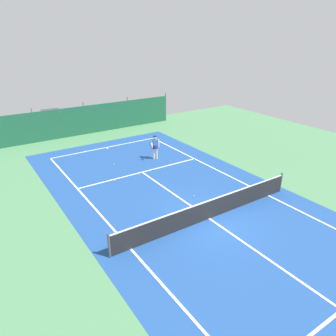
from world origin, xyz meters
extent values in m
plane|color=#4C8456|center=(0.00, 0.00, 0.00)|extent=(36.00, 36.00, 0.00)
cube|color=#1E478C|center=(0.00, 0.00, 0.00)|extent=(11.02, 26.60, 0.01)
cube|color=white|center=(0.00, 11.90, 0.01)|extent=(8.22, 0.10, 0.01)
cube|color=white|center=(-4.11, 0.00, 0.01)|extent=(0.10, 23.80, 0.01)
cube|color=white|center=(4.11, 0.00, 0.01)|extent=(0.10, 23.80, 0.01)
cube|color=white|center=(0.00, 6.40, 0.01)|extent=(8.22, 0.10, 0.01)
cube|color=white|center=(0.00, 0.00, 0.01)|extent=(0.10, 12.80, 0.01)
cube|color=white|center=(0.00, 11.75, 0.01)|extent=(0.10, 0.30, 0.01)
cube|color=black|center=(0.00, 0.00, 0.47)|extent=(9.92, 0.03, 0.95)
cube|color=white|center=(0.00, 0.00, 0.97)|extent=(9.92, 0.04, 0.05)
cylinder|color=#47474C|center=(-5.01, 0.00, 0.55)|extent=(0.10, 0.10, 1.10)
cylinder|color=#47474C|center=(5.01, 0.00, 0.55)|extent=(0.10, 0.10, 1.10)
cube|color=#195138|center=(0.00, 16.08, 1.20)|extent=(16.22, 0.06, 2.40)
cylinder|color=#595B60|center=(-4.05, 16.14, 1.35)|extent=(0.08, 0.08, 2.70)
cylinder|color=#595B60|center=(0.00, 16.14, 1.35)|extent=(0.08, 0.08, 2.70)
cylinder|color=#595B60|center=(4.05, 16.14, 1.35)|extent=(0.08, 0.08, 2.70)
cylinder|color=#595B60|center=(8.11, 16.14, 1.35)|extent=(0.08, 0.08, 2.70)
cube|color=#234C1E|center=(0.00, 16.68, 0.55)|extent=(14.60, 0.70, 1.10)
cylinder|color=beige|center=(1.95, 7.82, 0.41)|extent=(0.12, 0.12, 0.82)
cylinder|color=beige|center=(1.78, 7.91, 0.41)|extent=(0.12, 0.12, 0.82)
cylinder|color=navy|center=(1.87, 7.87, 0.90)|extent=(0.40, 0.40, 0.22)
cube|color=#2D6BB7|center=(1.87, 7.87, 1.10)|extent=(0.41, 0.34, 0.56)
sphere|color=beige|center=(1.87, 7.87, 1.53)|extent=(0.22, 0.22, 0.22)
cylinder|color=black|center=(1.87, 7.87, 1.62)|extent=(0.23, 0.23, 0.04)
cylinder|color=beige|center=(2.07, 7.76, 1.13)|extent=(0.09, 0.09, 0.58)
cylinder|color=beige|center=(1.61, 7.86, 1.13)|extent=(0.32, 0.51, 0.41)
cylinder|color=black|center=(1.43, 7.62, 1.02)|extent=(0.15, 0.26, 0.13)
torus|color=teal|center=(1.43, 7.62, 1.24)|extent=(0.33, 0.25, 0.29)
sphere|color=#CCDB33|center=(-1.94, 6.20, 0.03)|extent=(0.07, 0.07, 0.07)
sphere|color=#CCDB33|center=(0.75, 2.11, 0.03)|extent=(0.07, 0.07, 0.07)
sphere|color=#CCDB33|center=(-0.93, 8.52, 0.03)|extent=(0.07, 0.07, 0.07)
cube|color=maroon|center=(-1.90, 19.05, 0.72)|extent=(2.08, 4.31, 0.80)
cube|color=#2D333D|center=(-1.90, 19.05, 1.40)|extent=(1.66, 1.99, 0.56)
cylinder|color=black|center=(-1.10, 17.68, 0.32)|extent=(0.26, 0.65, 0.64)
cylinder|color=black|center=(-2.89, 17.81, 0.32)|extent=(0.26, 0.65, 0.64)
cylinder|color=black|center=(-0.92, 20.28, 0.32)|extent=(0.26, 0.65, 0.64)
cylinder|color=black|center=(-2.71, 20.41, 0.32)|extent=(0.26, 0.65, 0.64)
camera|label=1|loc=(-8.67, -9.58, 8.06)|focal=34.14mm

